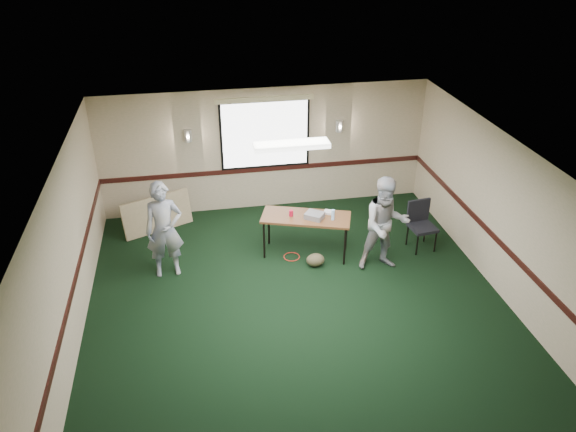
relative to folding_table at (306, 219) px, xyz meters
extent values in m
plane|color=black|center=(-0.45, -1.89, -0.77)|extent=(8.00, 8.00, 0.00)
plane|color=tan|center=(-0.45, 2.11, 0.58)|extent=(7.00, 0.00, 7.00)
plane|color=tan|center=(-3.95, -1.89, 0.58)|extent=(0.00, 8.00, 8.00)
plane|color=tan|center=(3.05, -1.89, 0.58)|extent=(0.00, 8.00, 8.00)
plane|color=silver|center=(-0.45, -1.89, 1.93)|extent=(8.00, 8.00, 0.00)
cube|color=black|center=(-0.45, 2.10, 0.13)|extent=(7.00, 0.03, 0.10)
cube|color=black|center=(-3.94, -1.89, 0.13)|extent=(0.03, 8.00, 0.10)
cube|color=black|center=(3.03, -1.89, 0.13)|extent=(0.03, 8.00, 0.10)
cube|color=black|center=(-0.45, 2.09, 0.93)|extent=(1.90, 0.01, 1.50)
cube|color=white|center=(-0.45, 2.08, 0.93)|extent=(1.80, 0.02, 1.40)
cube|color=beige|center=(-0.45, 2.08, 1.70)|extent=(2.05, 0.08, 0.10)
cylinder|color=silver|center=(-2.05, 2.05, 1.03)|extent=(0.16, 0.16, 0.25)
cylinder|color=silver|center=(1.15, 2.05, 1.03)|extent=(0.16, 0.16, 0.25)
cube|color=white|center=(-0.45, -0.89, 1.87)|extent=(1.20, 0.32, 0.08)
cube|color=#4F2E16|center=(0.00, 0.00, 0.04)|extent=(1.78, 1.16, 0.04)
cylinder|color=black|center=(-0.81, -0.01, -0.37)|extent=(0.04, 0.04, 0.78)
cylinder|color=black|center=(0.64, -0.49, -0.37)|extent=(0.04, 0.04, 0.78)
cylinder|color=black|center=(-0.64, 0.49, -0.37)|extent=(0.04, 0.04, 0.78)
cylinder|color=black|center=(0.81, 0.01, -0.37)|extent=(0.04, 0.04, 0.78)
cube|color=gray|center=(0.14, -0.09, 0.11)|extent=(0.42, 0.41, 0.11)
cube|color=silver|center=(0.45, 0.04, 0.08)|extent=(0.23, 0.21, 0.05)
cylinder|color=#B60C28|center=(-0.27, 0.07, 0.12)|extent=(0.08, 0.08, 0.12)
cylinder|color=#9BCCFF|center=(0.46, -0.21, 0.16)|extent=(0.06, 0.06, 0.21)
ellipsoid|color=#484129|center=(0.10, -0.44, -0.64)|extent=(0.35, 0.27, 0.24)
torus|color=red|center=(-0.29, -0.08, -0.76)|extent=(0.38, 0.38, 0.02)
cube|color=#99875E|center=(-2.82, 1.45, -0.39)|extent=(1.42, 0.78, 0.74)
cube|color=black|center=(2.27, -0.22, -0.30)|extent=(0.52, 0.52, 0.06)
cube|color=black|center=(2.24, 0.01, -0.04)|extent=(0.47, 0.11, 0.47)
cylinder|color=black|center=(2.10, -0.44, -0.55)|extent=(0.03, 0.03, 0.44)
cylinder|color=black|center=(2.49, -0.39, -0.55)|extent=(0.03, 0.03, 0.44)
cylinder|color=black|center=(2.05, -0.04, -0.55)|extent=(0.03, 0.03, 0.44)
cylinder|color=black|center=(2.44, 0.00, -0.55)|extent=(0.03, 0.03, 0.44)
imported|color=#3B4882|center=(-2.60, -0.18, 0.14)|extent=(0.70, 0.49, 1.82)
imported|color=#7EA3C4|center=(1.31, -0.70, 0.14)|extent=(0.91, 0.73, 1.82)
camera|label=1|loc=(-1.99, -8.96, 5.18)|focal=35.00mm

